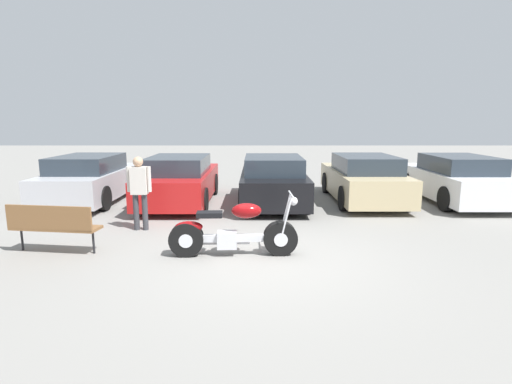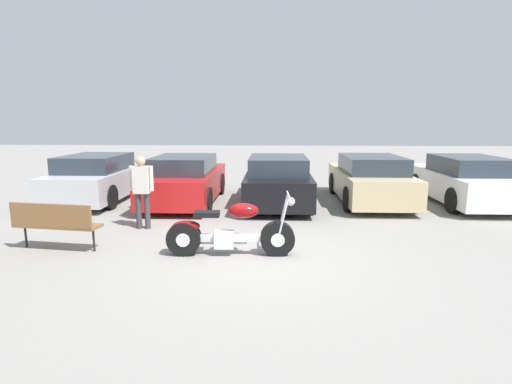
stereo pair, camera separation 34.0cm
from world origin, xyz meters
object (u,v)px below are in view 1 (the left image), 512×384
(motorcycle, at_px, (233,233))
(person_standing, at_px, (140,187))
(parked_car_silver, at_px, (92,179))
(parked_car_champagne, at_px, (364,179))
(parked_car_black, at_px, (274,181))
(parked_car_white, at_px, (456,180))
(parked_car_red, at_px, (181,181))
(park_bench, at_px, (54,224))

(motorcycle, bearing_deg, person_standing, 141.35)
(parked_car_silver, height_order, parked_car_champagne, same)
(parked_car_black, relative_size, parked_car_white, 1.00)
(parked_car_silver, height_order, parked_car_black, same)
(parked_car_black, bearing_deg, parked_car_champagne, 6.28)
(parked_car_black, xyz_separation_m, parked_car_champagne, (2.64, 0.29, 0.00))
(parked_car_silver, height_order, parked_car_red, same)
(parked_car_white, bearing_deg, park_bench, -153.98)
(parked_car_silver, height_order, park_bench, parked_car_silver)
(parked_car_red, bearing_deg, parked_car_champagne, 2.92)
(parked_car_silver, relative_size, park_bench, 2.58)
(parked_car_white, bearing_deg, motorcycle, -142.90)
(motorcycle, bearing_deg, parked_car_black, 78.54)
(parked_car_champagne, height_order, park_bench, parked_car_champagne)
(parked_car_silver, xyz_separation_m, parked_car_white, (10.54, -0.07, 0.00))
(parked_car_silver, relative_size, parked_car_red, 1.00)
(parked_car_black, relative_size, person_standing, 2.65)
(parked_car_red, xyz_separation_m, parked_car_champagne, (5.27, 0.27, 0.00))
(parked_car_silver, distance_m, parked_car_white, 10.54)
(parked_car_red, distance_m, parked_car_white, 7.91)
(parked_car_red, bearing_deg, parked_car_black, -0.45)
(motorcycle, distance_m, parked_car_black, 4.54)
(person_standing, bearing_deg, parked_car_champagne, 28.83)
(parked_car_black, bearing_deg, person_standing, -136.72)
(parked_car_red, relative_size, parked_car_champagne, 1.00)
(parked_car_red, xyz_separation_m, parked_car_white, (7.91, 0.20, 0.00))
(parked_car_black, bearing_deg, parked_car_silver, 176.77)
(parked_car_red, relative_size, park_bench, 2.58)
(parked_car_black, bearing_deg, motorcycle, -101.46)
(parked_car_champagne, distance_m, park_bench, 8.15)
(motorcycle, xyz_separation_m, parked_car_white, (6.17, 4.67, 0.24))
(motorcycle, relative_size, park_bench, 1.38)
(parked_car_champagne, bearing_deg, park_bench, -145.40)
(parked_car_champagne, xyz_separation_m, person_standing, (-5.60, -3.08, 0.29))
(parked_car_silver, relative_size, parked_car_white, 1.00)
(parked_car_red, relative_size, person_standing, 2.65)
(parked_car_red, xyz_separation_m, person_standing, (-0.33, -2.81, 0.29))
(parked_car_black, distance_m, parked_car_white, 5.28)
(parked_car_silver, bearing_deg, park_bench, -75.48)
(parked_car_red, bearing_deg, parked_car_silver, 174.01)
(motorcycle, distance_m, parked_car_champagne, 5.91)
(person_standing, bearing_deg, park_bench, -125.62)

